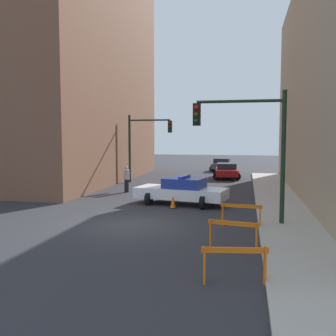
# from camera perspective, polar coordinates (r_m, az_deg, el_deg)

# --- Properties ---
(ground_plane) EXTENTS (120.00, 120.00, 0.00)m
(ground_plane) POSITION_cam_1_polar(r_m,az_deg,el_deg) (15.18, -5.77, -8.66)
(ground_plane) COLOR #2D2D33
(sidewalk_right) EXTENTS (2.40, 44.00, 0.12)m
(sidewalk_right) POSITION_cam_1_polar(r_m,az_deg,el_deg) (14.57, 18.47, -9.21)
(sidewalk_right) COLOR #B2ADA3
(sidewalk_right) RESTS_ON ground_plane
(building_corner_left) EXTENTS (14.00, 20.00, 19.43)m
(building_corner_left) POSITION_cam_1_polar(r_m,az_deg,el_deg) (33.15, -18.88, 15.28)
(building_corner_left) COLOR brown
(building_corner_left) RESTS_ON ground_plane
(traffic_light_near) EXTENTS (3.64, 0.35, 5.20)m
(traffic_light_near) POSITION_cam_1_polar(r_m,az_deg,el_deg) (15.15, 12.79, 4.69)
(traffic_light_near) COLOR black
(traffic_light_near) RESTS_ON sidewalk_right
(traffic_light_far) EXTENTS (3.44, 0.35, 5.20)m
(traffic_light_far) POSITION_cam_1_polar(r_m,az_deg,el_deg) (28.82, -3.80, 4.50)
(traffic_light_far) COLOR black
(traffic_light_far) RESTS_ON ground_plane
(police_car) EXTENTS (4.96, 2.89, 1.52)m
(police_car) POSITION_cam_1_polar(r_m,az_deg,el_deg) (19.53, 2.12, -3.47)
(police_car) COLOR white
(police_car) RESTS_ON ground_plane
(parked_car_near) EXTENTS (2.49, 4.43, 1.31)m
(parked_car_near) POSITION_cam_1_polar(r_m,az_deg,el_deg) (32.19, 8.91, -0.38)
(parked_car_near) COLOR maroon
(parked_car_near) RESTS_ON ground_plane
(parked_car_mid) EXTENTS (2.41, 4.38, 1.31)m
(parked_car_mid) POSITION_cam_1_polar(r_m,az_deg,el_deg) (39.52, 8.25, 0.57)
(parked_car_mid) COLOR #474C51
(parked_car_mid) RESTS_ON ground_plane
(pedestrian_crossing) EXTENTS (0.41, 0.41, 1.66)m
(pedestrian_crossing) POSITION_cam_1_polar(r_m,az_deg,el_deg) (23.95, -6.33, -1.65)
(pedestrian_crossing) COLOR black
(pedestrian_crossing) RESTS_ON ground_plane
(barrier_front) EXTENTS (1.59, 0.41, 0.90)m
(barrier_front) POSITION_cam_1_polar(r_m,az_deg,el_deg) (9.30, 10.12, -13.48)
(barrier_front) COLOR orange
(barrier_front) RESTS_ON ground_plane
(barrier_mid) EXTENTS (1.59, 0.41, 0.90)m
(barrier_mid) POSITION_cam_1_polar(r_m,az_deg,el_deg) (11.99, 9.90, -9.31)
(barrier_mid) COLOR orange
(barrier_mid) RESTS_ON ground_plane
(barrier_back) EXTENTS (1.60, 0.27, 0.90)m
(barrier_back) POSITION_cam_1_polar(r_m,az_deg,el_deg) (14.97, 11.09, -6.50)
(barrier_back) COLOR orange
(barrier_back) RESTS_ON ground_plane
(traffic_cone) EXTENTS (0.36, 0.36, 0.66)m
(traffic_cone) POSITION_cam_1_polar(r_m,az_deg,el_deg) (18.54, 0.77, -5.19)
(traffic_cone) COLOR black
(traffic_cone) RESTS_ON ground_plane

